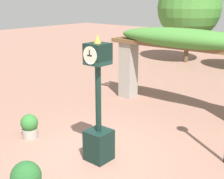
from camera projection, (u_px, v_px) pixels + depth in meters
The scene contains 5 objects.
ground_plane at pixel (92, 155), 7.94m from camera, with size 60.00×60.00×0.00m, color #8E6656.
pedestal_clock at pixel (98, 115), 7.42m from camera, with size 0.56×0.56×3.08m.
pergola at pixel (182, 49), 10.62m from camera, with size 5.75×1.16×2.87m.
potted_plant_near_left at pixel (26, 178), 6.19m from camera, with size 0.62×0.62×0.77m.
potted_plant_near_right at pixel (30, 126), 8.87m from camera, with size 0.50×0.50×0.69m.
Camera 1 is at (4.99, -5.12, 3.88)m, focal length 50.00 mm.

